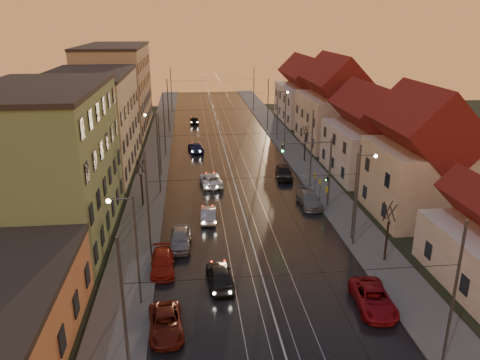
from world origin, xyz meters
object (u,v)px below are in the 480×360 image
object	(u,v)px
street_lamp_1	(359,188)
driving_car_3	(196,147)
street_lamp_3	(279,110)
driving_car_2	(211,180)
street_lamp_0	(131,240)
parked_right_1	(309,199)
traffic_light_mast	(321,164)
parked_right_0	(373,298)
parked_right_2	(284,172)
parked_left_3	(180,238)
driving_car_1	(209,214)
driving_car_0	(220,276)
driving_car_4	(194,120)
parked_left_2	(162,263)
street_lamp_2	(157,138)
parked_left_1	(166,323)

from	to	relation	value
street_lamp_1	driving_car_3	bearing A→B (deg)	113.53
street_lamp_3	driving_car_2	world-z (taller)	street_lamp_3
street_lamp_0	parked_right_1	bearing A→B (deg)	45.22
street_lamp_0	street_lamp_3	size ratio (longest dim) A/B	1.00
traffic_light_mast	driving_car_2	xyz separation A→B (m)	(-10.80, 7.73, -3.90)
parked_right_0	parked_right_2	bearing A→B (deg)	95.48
parked_left_3	driving_car_1	bearing A→B (deg)	65.23
street_lamp_3	driving_car_1	world-z (taller)	street_lamp_3
driving_car_1	parked_right_2	world-z (taller)	parked_right_2
driving_car_0	parked_right_2	world-z (taller)	parked_right_2
driving_car_4	parked_left_3	xyz separation A→B (m)	(-2.04, -49.85, 0.10)
driving_car_0	driving_car_4	xyz separation A→B (m)	(-0.94, 56.31, -0.09)
driving_car_0	street_lamp_1	bearing A→B (deg)	-157.73
parked_left_2	parked_right_0	size ratio (longest dim) A/B	0.88
driving_car_4	street_lamp_2	bearing A→B (deg)	79.13
street_lamp_0	driving_car_2	size ratio (longest dim) A/B	1.58
parked_left_2	driving_car_0	bearing A→B (deg)	-33.42
traffic_light_mast	parked_right_2	xyz separation A→B (m)	(-1.79, 9.26, -3.81)
traffic_light_mast	parked_right_1	bearing A→B (deg)	157.70
street_lamp_0	street_lamp_1	xyz separation A→B (m)	(18.21, 8.00, 0.00)
street_lamp_3	driving_car_0	xyz separation A→B (m)	(-12.34, -42.07, -4.12)
parked_left_1	parked_left_3	distance (m)	11.60
traffic_light_mast	parked_left_1	bearing A→B (deg)	-127.96
parked_right_1	parked_right_2	distance (m)	8.95
street_lamp_0	parked_right_2	xyz separation A→B (m)	(15.30, 25.26, -4.09)
street_lamp_2	driving_car_0	xyz separation A→B (m)	(5.86, -26.07, -4.12)
traffic_light_mast	driving_car_2	distance (m)	13.85
driving_car_0	driving_car_2	world-z (taller)	driving_car_0
driving_car_2	driving_car_0	bearing A→B (deg)	83.24
street_lamp_0	driving_car_0	size ratio (longest dim) A/B	1.79
street_lamp_2	driving_car_1	size ratio (longest dim) A/B	1.96
driving_car_4	parked_left_1	distance (m)	61.49
traffic_light_mast	parked_left_1	distance (m)	24.66
street_lamp_2	driving_car_1	xyz separation A→B (m)	(5.55, -14.40, -4.21)
driving_car_2	parked_left_3	xyz separation A→B (m)	(-3.41, -15.34, 0.07)
street_lamp_1	driving_car_0	world-z (taller)	street_lamp_1
street_lamp_3	driving_car_3	world-z (taller)	street_lamp_3
parked_left_1	parked_right_2	distance (m)	31.35
driving_car_2	driving_car_4	bearing A→B (deg)	-93.36
driving_car_2	parked_right_1	world-z (taller)	parked_right_1
traffic_light_mast	driving_car_1	distance (m)	12.43
driving_car_4	parked_right_2	xyz separation A→B (m)	(10.38, -32.98, 0.12)
driving_car_2	parked_right_0	world-z (taller)	same
street_lamp_1	street_lamp_2	size ratio (longest dim) A/B	1.00
street_lamp_1	parked_left_1	bearing A→B (deg)	-145.17
parked_left_3	driving_car_3	bearing A→B (deg)	88.73
traffic_light_mast	parked_left_3	bearing A→B (deg)	-151.84
traffic_light_mast	parked_right_1	world-z (taller)	traffic_light_mast
parked_left_2	parked_right_0	bearing A→B (deg)	-26.82
parked_left_1	parked_right_2	bearing A→B (deg)	60.21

